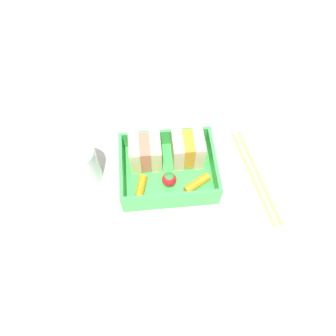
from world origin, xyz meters
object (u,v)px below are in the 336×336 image
object	(u,v)px
strawberry_far_left	(170,179)
sandwich_center_left	(188,149)
sandwich_left	(145,153)
carrot_stick_left	(197,183)
folded_napkin	(191,258)
carrot_stick_far_left	(141,186)
drinking_glass	(82,165)
chopstick_pair	(256,175)

from	to	relation	value
strawberry_far_left	sandwich_center_left	bearing A→B (deg)	53.06
sandwich_left	strawberry_far_left	distance (cm)	6.80
carrot_stick_left	folded_napkin	world-z (taller)	carrot_stick_left
carrot_stick_far_left	drinking_glass	bearing A→B (deg)	158.97
carrot_stick_far_left	drinking_glass	size ratio (longest dim) A/B	0.47
sandwich_center_left	folded_napkin	bearing A→B (deg)	-94.58
sandwich_left	sandwich_center_left	bearing A→B (deg)	0.00
drinking_glass	chopstick_pair	bearing A→B (deg)	-4.98
carrot_stick_far_left	drinking_glass	world-z (taller)	drinking_glass
strawberry_far_left	folded_napkin	xyz separation A→B (cm)	(2.32, -14.23, -2.49)
carrot_stick_left	drinking_glass	xyz separation A→B (cm)	(-20.86, 4.39, 2.55)
carrot_stick_far_left	folded_napkin	size ratio (longest dim) A/B	0.28
strawberry_far_left	drinking_glass	distance (cm)	16.34
strawberry_far_left	chopstick_pair	xyz separation A→B (cm)	(16.82, 0.56, -2.34)
sandwich_left	folded_napkin	world-z (taller)	sandwich_left
sandwich_center_left	folded_napkin	world-z (taller)	sandwich_center_left
sandwich_center_left	strawberry_far_left	bearing A→B (deg)	-126.94
folded_napkin	chopstick_pair	bearing A→B (deg)	45.56
chopstick_pair	folded_napkin	size ratio (longest dim) A/B	1.38
carrot_stick_left	sandwich_left	bearing A→B (deg)	146.10
chopstick_pair	drinking_glass	world-z (taller)	drinking_glass
sandwich_center_left	chopstick_pair	xyz separation A→B (cm)	(12.95, -4.58, -4.02)
drinking_glass	folded_napkin	world-z (taller)	drinking_glass
carrot_stick_far_left	drinking_glass	distance (cm)	11.52
sandwich_center_left	drinking_glass	size ratio (longest dim) A/B	0.70
carrot_stick_far_left	chopstick_pair	bearing A→B (deg)	3.03
carrot_stick_far_left	carrot_stick_left	distance (cm)	10.40
sandwich_center_left	carrot_stick_far_left	xyz separation A→B (cm)	(-9.27, -5.76, -2.43)
carrot_stick_left	chopstick_pair	size ratio (longest dim) A/B	0.25
sandwich_center_left	drinking_glass	distance (cm)	19.82
carrot_stick_left	chopstick_pair	distance (cm)	12.05
carrot_stick_far_left	chopstick_pair	size ratio (longest dim) A/B	0.20
chopstick_pair	folded_napkin	distance (cm)	20.72
sandwich_left	strawberry_far_left	world-z (taller)	sandwich_left
sandwich_left	carrot_stick_left	xyz separation A→B (cm)	(9.11, -6.12, -2.37)
strawberry_far_left	drinking_glass	bearing A→B (deg)	167.88
chopstick_pair	drinking_glass	bearing A→B (deg)	175.02
sandwich_center_left	carrot_stick_far_left	world-z (taller)	sandwich_center_left
drinking_glass	sandwich_left	bearing A→B (deg)	8.40
carrot_stick_far_left	carrot_stick_left	bearing A→B (deg)	-2.01
carrot_stick_far_left	folded_napkin	distance (cm)	15.75
folded_napkin	carrot_stick_far_left	bearing A→B (deg)	119.55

